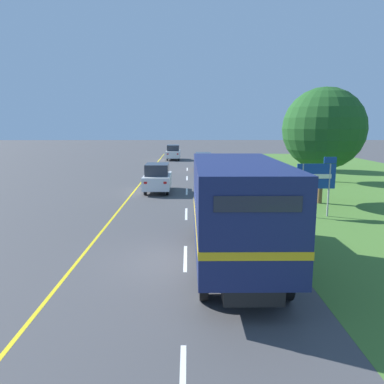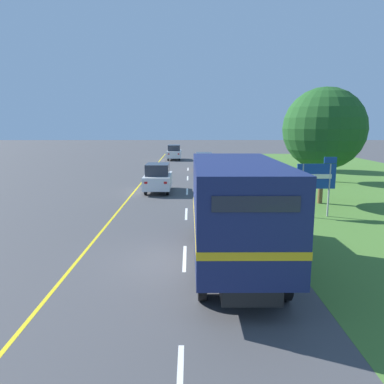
# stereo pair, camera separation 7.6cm
# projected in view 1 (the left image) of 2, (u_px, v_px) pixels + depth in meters

# --- Properties ---
(ground_plane) EXTENTS (200.00, 200.00, 0.00)m
(ground_plane) POSITION_uv_depth(u_px,v_px,m) (185.00, 261.00, 12.85)
(ground_plane) COLOR #444447
(grass_shoulder) EXTENTS (20.00, 64.48, 0.01)m
(grass_shoulder) POSITION_uv_depth(u_px,v_px,m) (371.00, 188.00, 27.77)
(grass_shoulder) COLOR #47752D
(grass_shoulder) RESTS_ON ground
(edge_line_yellow) EXTENTS (0.12, 64.48, 0.01)m
(edge_line_yellow) POSITION_uv_depth(u_px,v_px,m) (137.00, 188.00, 27.59)
(edge_line_yellow) COLOR yellow
(edge_line_yellow) RESTS_ON ground
(centre_dash_near) EXTENTS (0.12, 2.60, 0.01)m
(centre_dash_near) POSITION_uv_depth(u_px,v_px,m) (185.00, 258.00, 13.17)
(centre_dash_near) COLOR white
(centre_dash_near) RESTS_ON ground
(centre_dash_mid_a) EXTENTS (0.12, 2.60, 0.01)m
(centre_dash_mid_a) POSITION_uv_depth(u_px,v_px,m) (186.00, 214.00, 19.66)
(centre_dash_mid_a) COLOR white
(centre_dash_mid_a) RESTS_ON ground
(centre_dash_mid_b) EXTENTS (0.12, 2.60, 0.01)m
(centre_dash_mid_b) POSITION_uv_depth(u_px,v_px,m) (187.00, 191.00, 26.16)
(centre_dash_mid_b) COLOR white
(centre_dash_mid_b) RESTS_ON ground
(centre_dash_far) EXTENTS (0.12, 2.60, 0.01)m
(centre_dash_far) POSITION_uv_depth(u_px,v_px,m) (187.00, 178.00, 32.65)
(centre_dash_far) COLOR white
(centre_dash_far) RESTS_ON ground
(centre_dash_farthest) EXTENTS (0.12, 2.60, 0.01)m
(centre_dash_farthest) POSITION_uv_depth(u_px,v_px,m) (187.00, 169.00, 39.15)
(centre_dash_farthest) COLOR white
(centre_dash_farthest) RESTS_ON ground
(horse_trailer_truck) EXTENTS (2.61, 8.60, 3.53)m
(horse_trailer_truck) POSITION_uv_depth(u_px,v_px,m) (235.00, 207.00, 12.24)
(horse_trailer_truck) COLOR black
(horse_trailer_truck) RESTS_ON ground
(lead_car_white) EXTENTS (1.80, 3.83, 1.98)m
(lead_car_white) POSITION_uv_depth(u_px,v_px,m) (158.00, 178.00, 25.86)
(lead_car_white) COLOR black
(lead_car_white) RESTS_ON ground
(lead_car_grey_ahead) EXTENTS (1.80, 4.19, 1.81)m
(lead_car_grey_ahead) POSITION_uv_depth(u_px,v_px,m) (203.00, 161.00, 37.99)
(lead_car_grey_ahead) COLOR black
(lead_car_grey_ahead) RESTS_ON ground
(lead_car_white_ahead) EXTENTS (1.80, 4.07, 1.97)m
(lead_car_white_ahead) POSITION_uv_depth(u_px,v_px,m) (173.00, 152.00, 49.27)
(lead_car_white_ahead) COLOR black
(lead_car_white_ahead) RESTS_ON ground
(highway_sign) EXTENTS (1.95, 0.09, 3.04)m
(highway_sign) POSITION_uv_depth(u_px,v_px,m) (317.00, 178.00, 18.79)
(highway_sign) COLOR #9E9EA3
(highway_sign) RESTS_ON ground
(roadside_tree_near) EXTENTS (4.71, 4.71, 6.74)m
(roadside_tree_near) POSITION_uv_depth(u_px,v_px,m) (324.00, 129.00, 21.53)
(roadside_tree_near) COLOR brown
(roadside_tree_near) RESTS_ON ground
(roadside_tree_mid) EXTENTS (4.02, 4.02, 5.87)m
(roadside_tree_mid) POSITION_uv_depth(u_px,v_px,m) (335.00, 134.00, 29.96)
(roadside_tree_mid) COLOR brown
(roadside_tree_mid) RESTS_ON ground
(roadside_tree_far) EXTENTS (4.43, 4.43, 5.75)m
(roadside_tree_far) POSITION_uv_depth(u_px,v_px,m) (311.00, 135.00, 37.74)
(roadside_tree_far) COLOR #4C3823
(roadside_tree_far) RESTS_ON ground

